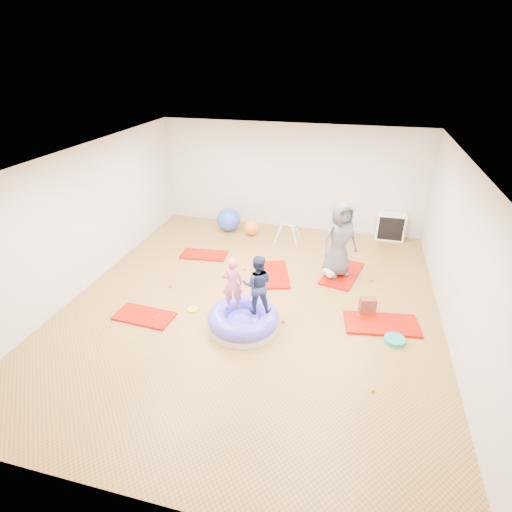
# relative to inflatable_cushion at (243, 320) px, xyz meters

# --- Properties ---
(room) EXTENTS (7.01, 8.01, 2.81)m
(room) POSITION_rel_inflatable_cushion_xyz_m (-0.04, 0.75, 1.24)
(room) COLOR #A97F33
(room) RESTS_ON ground
(gym_mat_front_left) EXTENTS (1.12, 0.62, 0.05)m
(gym_mat_front_left) POSITION_rel_inflatable_cushion_xyz_m (-1.87, -0.17, -0.13)
(gym_mat_front_left) COLOR #9D0D02
(gym_mat_front_left) RESTS_ON ground
(gym_mat_mid_left) EXTENTS (1.13, 0.64, 0.04)m
(gym_mat_mid_left) POSITION_rel_inflatable_cushion_xyz_m (-1.70, 2.45, -0.13)
(gym_mat_mid_left) COLOR #9D0D02
(gym_mat_mid_left) RESTS_ON ground
(gym_mat_center_back) EXTENTS (0.92, 1.32, 0.05)m
(gym_mat_center_back) POSITION_rel_inflatable_cushion_xyz_m (0.14, 1.94, -0.13)
(gym_mat_center_back) COLOR #9D0D02
(gym_mat_center_back) RESTS_ON ground
(gym_mat_right) EXTENTS (1.39, 0.84, 0.05)m
(gym_mat_right) POSITION_rel_inflatable_cushion_xyz_m (2.39, 0.67, -0.13)
(gym_mat_right) COLOR #9D0D02
(gym_mat_right) RESTS_ON ground
(gym_mat_rear_right) EXTENTS (0.93, 1.42, 0.05)m
(gym_mat_rear_right) POSITION_rel_inflatable_cushion_xyz_m (1.59, 2.34, -0.13)
(gym_mat_rear_right) COLOR #9D0D02
(gym_mat_rear_right) RESTS_ON ground
(inflatable_cushion) EXTENTS (1.27, 1.27, 0.40)m
(inflatable_cushion) POSITION_rel_inflatable_cushion_xyz_m (0.00, 0.00, 0.00)
(inflatable_cushion) COLOR silver
(inflatable_cushion) RESTS_ON ground
(child_pink) EXTENTS (0.43, 0.35, 1.00)m
(child_pink) POSITION_rel_inflatable_cushion_xyz_m (-0.22, 0.10, 0.71)
(child_pink) COLOR #DC6C7E
(child_pink) RESTS_ON inflatable_cushion
(child_navy) EXTENTS (0.60, 0.51, 1.09)m
(child_navy) POSITION_rel_inflatable_cushion_xyz_m (0.23, 0.10, 0.76)
(child_navy) COLOR navy
(child_navy) RESTS_ON inflatable_cushion
(adult_caregiver) EXTENTS (0.96, 0.89, 1.65)m
(adult_caregiver) POSITION_rel_inflatable_cushion_xyz_m (1.46, 2.27, 0.72)
(adult_caregiver) COLOR #4E4E5B
(adult_caregiver) RESTS_ON gym_mat_rear_right
(infant) EXTENTS (0.37, 0.37, 0.22)m
(infant) POSITION_rel_inflatable_cushion_xyz_m (1.34, 2.10, 0.01)
(infant) COLOR #ACCDD9
(infant) RESTS_ON gym_mat_rear_right
(ball_pit_balls) EXTENTS (4.15, 3.83, 0.06)m
(ball_pit_balls) POSITION_rel_inflatable_cushion_xyz_m (0.44, 0.81, -0.12)
(ball_pit_balls) COLOR blue
(ball_pit_balls) RESTS_ON ground
(exercise_ball_blue) EXTENTS (0.64, 0.64, 0.64)m
(exercise_ball_blue) POSITION_rel_inflatable_cushion_xyz_m (-1.57, 4.04, 0.16)
(exercise_ball_blue) COLOR blue
(exercise_ball_blue) RESTS_ON ground
(exercise_ball_orange) EXTENTS (0.40, 0.40, 0.40)m
(exercise_ball_orange) POSITION_rel_inflatable_cushion_xyz_m (-0.90, 3.92, 0.05)
(exercise_ball_orange) COLOR orange
(exercise_ball_orange) RESTS_ON ground
(infant_play_gym) EXTENTS (0.61, 0.58, 0.47)m
(infant_play_gym) POSITION_rel_inflatable_cushion_xyz_m (0.10, 3.75, 0.16)
(infant_play_gym) COLOR white
(infant_play_gym) RESTS_ON ground
(cube_shelf) EXTENTS (0.71, 0.35, 0.71)m
(cube_shelf) POSITION_rel_inflatable_cushion_xyz_m (2.65, 4.54, 0.20)
(cube_shelf) COLOR white
(cube_shelf) RESTS_ON ground
(balance_disc) EXTENTS (0.35, 0.35, 0.08)m
(balance_disc) POSITION_rel_inflatable_cushion_xyz_m (2.59, 0.24, -0.12)
(balance_disc) COLOR teal
(balance_disc) RESTS_ON ground
(backpack) EXTENTS (0.32, 0.24, 0.33)m
(backpack) POSITION_rel_inflatable_cushion_xyz_m (2.13, 0.97, 0.01)
(backpack) COLOR #AB4629
(backpack) RESTS_ON ground
(yellow_toy) EXTENTS (0.22, 0.22, 0.03)m
(yellow_toy) POSITION_rel_inflatable_cushion_xyz_m (-1.08, 0.26, -0.14)
(yellow_toy) COLOR yellow
(yellow_toy) RESTS_ON ground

